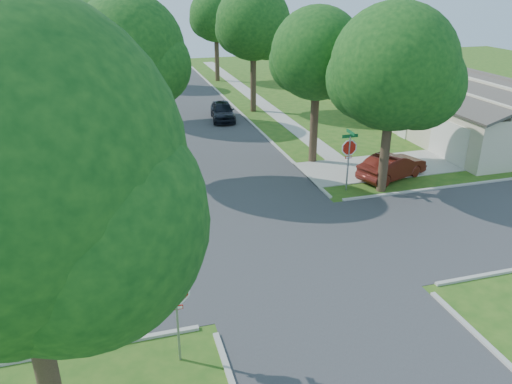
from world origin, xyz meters
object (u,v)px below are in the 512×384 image
object	(u,v)px
tree_e_mid	(254,26)
tree_e_far	(216,18)
house_ne_near	(465,112)
house_ne_far	(343,68)
tree_w_near	(131,56)
car_driveway	(392,166)
stop_sign_sw	(176,296)
car_curb_east	(223,111)
tree_ne_corner	(394,73)
tree_sw_corner	(12,187)
tree_w_far	(115,25)
tree_w_mid	(120,26)
tree_e_near	(318,58)
stop_sign_ne	(349,150)
car_curb_west	(133,68)

from	to	relation	value
tree_e_mid	tree_e_far	world-z (taller)	tree_e_mid
house_ne_near	house_ne_far	distance (m)	18.00
tree_w_near	car_driveway	size ratio (longest dim) A/B	2.28
house_ne_near	house_ne_far	size ratio (longest dim) A/B	1.00
stop_sign_sw	car_curb_east	world-z (taller)	stop_sign_sw
tree_ne_corner	house_ne_far	world-z (taller)	tree_ne_corner
stop_sign_sw	tree_sw_corner	world-z (taller)	tree_sw_corner
stop_sign_sw	tree_e_mid	bearing A→B (deg)	69.80
tree_w_near	car_curb_east	xyz separation A→B (m)	(6.50, 10.11, -5.45)
tree_e_far	tree_ne_corner	xyz separation A→B (m)	(1.61, -29.80, -0.39)
stop_sign_sw	tree_e_far	bearing A→B (deg)	76.27
tree_w_far	tree_w_mid	bearing A→B (deg)	-89.95
tree_e_far	tree_ne_corner	world-z (taller)	tree_e_far
tree_e_mid	house_ne_far	distance (m)	14.58
tree_e_mid	house_ne_near	world-z (taller)	tree_e_mid
tree_e_near	tree_w_near	xyz separation A→B (m)	(-9.40, 0.00, 0.47)
tree_w_mid	car_curb_east	distance (m)	8.93
tree_w_near	tree_w_mid	xyz separation A→B (m)	(0.00, 12.00, 0.37)
tree_e_near	tree_e_mid	bearing A→B (deg)	89.97
house_ne_far	stop_sign_ne	bearing A→B (deg)	-114.93
tree_sw_corner	tree_ne_corner	distance (m)	17.78
tree_e_far	tree_w_far	size ratio (longest dim) A/B	1.09
tree_e_mid	tree_e_far	bearing A→B (deg)	90.02
tree_sw_corner	car_curb_west	bearing A→B (deg)	84.84
car_curb_west	house_ne_far	bearing A→B (deg)	158.18
tree_sw_corner	car_curb_west	world-z (taller)	tree_sw_corner
tree_w_near	tree_sw_corner	distance (m)	16.24
tree_w_near	car_curb_east	distance (m)	13.19
tree_w_far	tree_e_near	bearing A→B (deg)	-69.39
tree_e_near	tree_e_mid	distance (m)	12.02
car_curb_east	tree_sw_corner	bearing A→B (deg)	-102.70
car_curb_east	tree_w_mid	bearing A→B (deg)	170.64
tree_e_near	tree_w_near	world-z (taller)	tree_w_near
car_curb_west	tree_sw_corner	bearing A→B (deg)	92.72
tree_e_near	tree_w_far	xyz separation A→B (m)	(-9.40, 25.00, -0.14)
tree_w_mid	car_curb_east	bearing A→B (deg)	-16.26
tree_sw_corner	house_ne_near	bearing A→B (deg)	37.52
tree_sw_corner	house_ne_far	world-z (taller)	tree_sw_corner
tree_e_mid	tree_w_near	distance (m)	15.25
tree_e_far	tree_w_near	bearing A→B (deg)	-110.60
stop_sign_ne	car_driveway	world-z (taller)	stop_sign_ne
tree_e_far	tree_e_near	bearing A→B (deg)	-90.00
house_ne_far	tree_w_near	bearing A→B (deg)	-135.91
tree_w_near	house_ne_far	distance (m)	29.10
stop_sign_sw	car_driveway	world-z (taller)	stop_sign_sw
tree_e_far	stop_sign_sw	bearing A→B (deg)	-103.73
tree_e_mid	house_ne_near	distance (m)	15.77
stop_sign_ne	house_ne_near	distance (m)	12.94
tree_w_far	car_curb_west	size ratio (longest dim) A/B	1.73
tree_ne_corner	house_ne_near	bearing A→B (deg)	35.18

